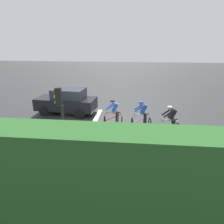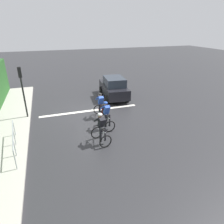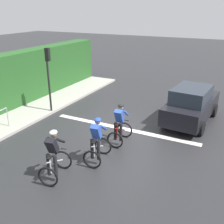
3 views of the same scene
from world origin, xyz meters
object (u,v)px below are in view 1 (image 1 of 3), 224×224
object	(u,v)px
cyclist_mid	(114,114)
traffic_light_near_crossing	(61,118)
cyclist_second	(142,116)
car_black	(67,101)
pedestrian_railing_kerbside	(174,165)
cyclist_lead	(170,121)

from	to	relation	value
cyclist_mid	traffic_light_near_crossing	bearing A→B (deg)	-17.37
cyclist_second	car_black	bearing A→B (deg)	-113.49
cyclist_second	pedestrian_railing_kerbside	xyz separation A→B (m)	(4.84, 0.93, -0.02)
pedestrian_railing_kerbside	traffic_light_near_crossing	bearing A→B (deg)	-94.71
cyclist_lead	pedestrian_railing_kerbside	bearing A→B (deg)	-7.44
cyclist_second	car_black	xyz separation A→B (m)	(-2.22, -5.11, 0.08)
cyclist_second	cyclist_mid	size ratio (longest dim) A/B	1.00
cyclist_lead	cyclist_second	bearing A→B (deg)	-116.36
cyclist_second	pedestrian_railing_kerbside	world-z (taller)	cyclist_second
cyclist_second	car_black	world-z (taller)	car_black
pedestrian_railing_kerbside	cyclist_second	bearing A→B (deg)	-169.16
cyclist_lead	traffic_light_near_crossing	world-z (taller)	traffic_light_near_crossing
cyclist_lead	cyclist_mid	bearing A→B (deg)	-105.18
cyclist_second	cyclist_lead	bearing A→B (deg)	63.64
car_black	traffic_light_near_crossing	xyz separation A→B (m)	(6.73, 2.04, 1.35)
traffic_light_near_crossing	cyclist_second	bearing A→B (deg)	145.71
cyclist_lead	car_black	distance (m)	7.21
car_black	pedestrian_railing_kerbside	xyz separation A→B (m)	(7.06, 6.04, -0.10)
cyclist_mid	cyclist_lead	bearing A→B (deg)	74.82
cyclist_mid	pedestrian_railing_kerbside	xyz separation A→B (m)	(4.95, 2.55, -0.02)
cyclist_second	cyclist_mid	xyz separation A→B (m)	(-0.11, -1.63, 0.00)
cyclist_lead	pedestrian_railing_kerbside	world-z (taller)	cyclist_lead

